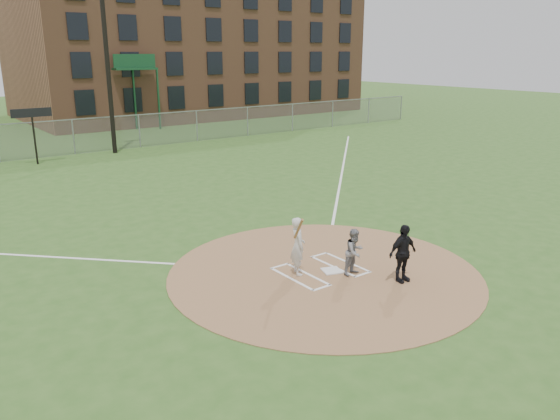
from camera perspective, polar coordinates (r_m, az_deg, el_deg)
ground at (r=14.91m, az=4.62°, el=-6.54°), size 140.00×140.00×0.00m
dirt_circle at (r=14.91m, az=4.62°, el=-6.50°), size 8.40×8.40×0.02m
home_plate at (r=14.96m, az=5.42°, el=-6.33°), size 0.62×0.62×0.03m
foul_line_first at (r=27.09m, az=6.49°, el=3.90°), size 17.04×17.04×0.01m
catcher at (r=14.64m, az=7.80°, el=-4.35°), size 0.67×0.56×1.26m
umpire at (r=14.37m, az=12.70°, el=-4.43°), size 0.92×0.42×1.53m
batters_boxes at (r=15.01m, az=4.24°, el=-6.28°), size 2.08×1.88×0.01m
batter_at_plate at (r=14.48m, az=1.88°, el=-3.75°), size 0.71×1.03×1.78m
outfield_fence at (r=33.89m, az=-20.77°, el=7.18°), size 56.08×0.08×2.03m
brick_warehouse at (r=54.43m, az=-9.55°, el=17.91°), size 30.00×17.17×15.00m
light_pole at (r=33.22m, az=-17.82°, el=17.00°), size 1.20×0.30×12.22m
scoreboard_sign at (r=31.38m, az=-24.48°, el=8.66°), size 2.00×0.10×2.93m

